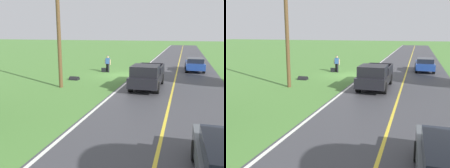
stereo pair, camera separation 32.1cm
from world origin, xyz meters
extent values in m
plane|color=#4C7F38|center=(0.00, 0.00, 0.00)|extent=(200.00, 200.00, 0.00)
cube|color=#3D3D42|center=(-5.13, 0.00, 0.00)|extent=(7.92, 120.00, 0.00)
cube|color=silver|center=(-1.35, 0.00, 0.01)|extent=(0.16, 117.60, 0.00)
cube|color=gold|center=(-5.13, 0.00, 0.01)|extent=(0.14, 117.60, 0.00)
cylinder|color=black|center=(1.68, -1.31, 0.44)|extent=(0.18, 0.18, 0.88)
cylinder|color=black|center=(1.91, -1.54, 0.44)|extent=(0.18, 0.18, 0.88)
cube|color=#335999|center=(1.80, -1.43, 1.17)|extent=(0.41, 0.28, 0.58)
sphere|color=tan|center=(1.80, -1.43, 1.57)|extent=(0.23, 0.23, 0.23)
sphere|color=#4C564C|center=(1.80, -1.43, 1.65)|extent=(0.20, 0.20, 0.20)
cube|color=#591E19|center=(1.81, -1.63, 1.20)|extent=(0.33, 0.22, 0.44)
cylinder|color=tan|center=(1.54, -1.42, 1.06)|extent=(0.10, 0.10, 0.58)
cylinder|color=tan|center=(2.06, -1.40, 1.06)|extent=(0.10, 0.10, 0.58)
cube|color=black|center=(2.22, -1.36, 0.22)|extent=(0.47, 0.22, 0.44)
cube|color=black|center=(-3.25, 4.60, 0.75)|extent=(2.00, 5.40, 0.70)
cube|color=black|center=(-3.25, 5.79, 1.46)|extent=(1.84, 2.16, 0.72)
cube|color=black|center=(-3.25, 5.79, 1.53)|extent=(1.68, 1.30, 0.43)
cube|color=black|center=(-4.19, 3.52, 1.33)|extent=(0.10, 3.02, 0.45)
cube|color=black|center=(-2.31, 3.52, 1.33)|extent=(0.10, 3.02, 0.45)
cube|color=black|center=(-3.25, 2.01, 1.33)|extent=(1.84, 0.10, 0.45)
cylinder|color=black|center=(-4.15, 6.35, 0.40)|extent=(0.30, 0.80, 0.80)
cylinder|color=black|center=(-2.35, 6.35, 0.40)|extent=(0.30, 0.80, 0.80)
cylinder|color=black|center=(-4.15, 3.05, 0.40)|extent=(0.30, 0.80, 0.80)
cylinder|color=black|center=(-2.35, 3.05, 0.40)|extent=(0.30, 0.80, 0.80)
cube|color=navy|center=(-6.89, -4.83, 0.64)|extent=(1.95, 4.44, 0.62)
cube|color=black|center=(-6.90, -4.63, 1.18)|extent=(1.68, 2.41, 0.46)
cylinder|color=black|center=(-6.02, -6.21, 0.33)|extent=(0.26, 0.67, 0.66)
cylinder|color=black|center=(-7.71, -6.25, 0.33)|extent=(0.26, 0.67, 0.66)
cylinder|color=black|center=(-6.08, -3.41, 0.33)|extent=(0.26, 0.67, 0.66)
cylinder|color=black|center=(-7.77, -3.45, 0.33)|extent=(0.26, 0.67, 0.66)
cylinder|color=black|center=(-6.34, 14.93, 0.33)|extent=(0.26, 0.67, 0.66)
cylinder|color=brown|center=(3.00, 6.45, 4.09)|extent=(0.28, 0.28, 8.18)
cylinder|color=black|center=(3.33, 3.44, 0.00)|extent=(0.80, 0.60, 0.60)
camera|label=1|loc=(-5.82, 22.68, 4.07)|focal=39.31mm
camera|label=2|loc=(-6.13, 22.59, 4.07)|focal=39.31mm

